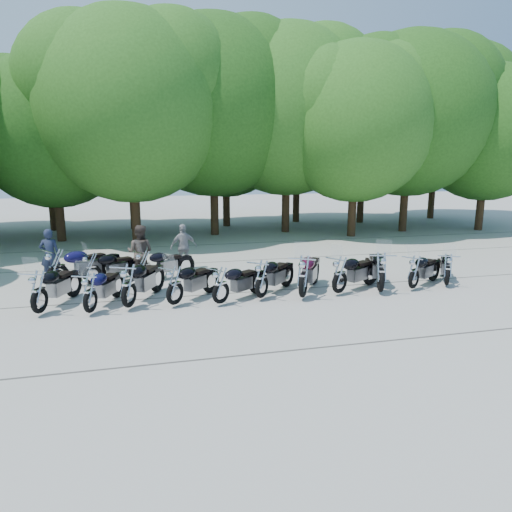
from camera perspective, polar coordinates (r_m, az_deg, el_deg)
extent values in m
plane|color=#9E988E|center=(12.46, 1.66, -6.30)|extent=(90.00, 90.00, 0.00)
cylinder|color=#3A2614|center=(24.70, -23.38, 5.53)|extent=(0.44, 0.44, 3.31)
sphere|color=#286319|center=(24.66, -24.07, 14.02)|extent=(7.31, 7.31, 7.31)
cylinder|color=#3A2614|center=(22.75, -14.87, 6.45)|extent=(0.44, 0.44, 3.93)
sphere|color=#357721|center=(22.81, -15.45, 17.42)|extent=(8.70, 8.70, 8.70)
cylinder|color=#3A2614|center=(24.86, -5.24, 7.40)|extent=(0.44, 0.44, 4.13)
sphere|color=#286319|center=(24.96, -5.44, 17.93)|extent=(9.13, 9.13, 9.13)
cylinder|color=#3A2614|center=(25.90, 3.75, 7.54)|extent=(0.44, 0.44, 4.09)
sphere|color=#357721|center=(25.99, 3.88, 17.56)|extent=(9.04, 9.04, 9.04)
cylinder|color=#3A2614|center=(24.78, 11.96, 6.60)|extent=(0.44, 0.44, 3.62)
sphere|color=#357721|center=(24.79, 12.36, 15.87)|extent=(8.00, 8.00, 8.00)
cylinder|color=#3A2614|center=(27.37, 18.05, 7.10)|extent=(0.44, 0.44, 3.98)
sphere|color=#286319|center=(27.43, 18.64, 16.30)|extent=(8.79, 8.79, 8.79)
cylinder|color=#3A2614|center=(29.64, 26.29, 6.22)|extent=(0.44, 0.44, 3.41)
sphere|color=#286319|center=(29.61, 26.95, 13.50)|extent=(7.53, 7.53, 7.53)
cylinder|color=#3A2614|center=(28.93, -24.13, 6.42)|extent=(0.44, 0.44, 3.52)
sphere|color=#357721|center=(28.92, -24.78, 14.12)|extent=(7.78, 7.78, 7.78)
cylinder|color=#3A2614|center=(27.94, -15.10, 6.77)|extent=(0.44, 0.44, 3.42)
sphere|color=#286319|center=(27.91, -15.51, 14.54)|extent=(7.56, 7.56, 7.56)
cylinder|color=#3A2614|center=(28.41, -3.73, 7.35)|extent=(0.44, 0.44, 3.56)
sphere|color=#286319|center=(28.41, -3.84, 15.32)|extent=(7.88, 7.88, 7.88)
cylinder|color=#3A2614|center=(30.60, 5.06, 7.81)|extent=(0.44, 0.44, 3.76)
sphere|color=#286319|center=(30.63, 5.20, 15.60)|extent=(8.31, 8.31, 8.31)
cylinder|color=#3A2614|center=(30.88, 12.98, 7.47)|extent=(0.44, 0.44, 3.63)
sphere|color=#357721|center=(30.89, 13.32, 14.93)|extent=(8.02, 8.02, 8.02)
cylinder|color=#3A2614|center=(34.70, 21.18, 8.02)|extent=(0.44, 0.44, 4.37)
sphere|color=#286319|center=(34.81, 21.78, 15.99)|extent=(9.67, 9.67, 9.67)
imported|color=#1D243C|center=(16.39, -24.37, 0.12)|extent=(0.67, 0.47, 1.74)
imported|color=#4B3E36|center=(15.59, -14.27, 0.45)|extent=(1.08, 0.97, 1.84)
imported|color=gray|center=(16.79, -9.02, 1.14)|extent=(1.03, 0.56, 1.67)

